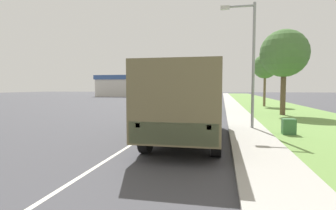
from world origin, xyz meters
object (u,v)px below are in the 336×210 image
car_nearest_ahead (201,104)px  car_second_ahead (187,97)px  military_truck (189,99)px  lamp_post (249,53)px

car_nearest_ahead → car_second_ahead: car_second_ahead is taller
military_truck → lamp_post: 4.59m
military_truck → car_second_ahead: military_truck is taller
car_second_ahead → military_truck: bearing=-82.2°
car_nearest_ahead → car_second_ahead: 15.29m
military_truck → lamp_post: lamp_post is taller
military_truck → car_nearest_ahead: 12.49m
military_truck → car_nearest_ahead: (-0.48, 12.44, -0.94)m
car_nearest_ahead → lamp_post: 10.26m
car_nearest_ahead → car_second_ahead: size_ratio=1.11×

